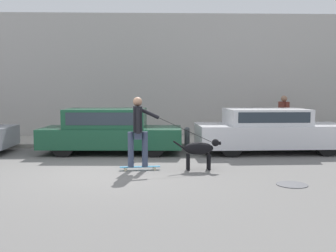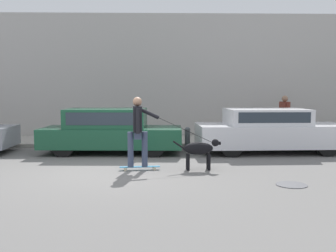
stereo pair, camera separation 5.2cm
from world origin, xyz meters
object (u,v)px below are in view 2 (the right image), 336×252
at_px(parked_car_2, 270,131).
at_px(parked_car_1, 111,131).
at_px(skateboarder, 138,129).
at_px(pedestrian_with_bag, 285,115).
at_px(dog, 199,149).
at_px(fire_hydrant, 187,137).

bearing_deg(parked_car_2, parked_car_1, 178.39).
distance_m(skateboarder, pedestrian_with_bag, 7.16).
distance_m(parked_car_1, parked_car_2, 4.80).
bearing_deg(parked_car_1, pedestrian_with_bag, 24.41).
relative_size(dog, fire_hydrant, 1.61).
relative_size(parked_car_2, skateboarder, 2.00).
xyz_separation_m(parked_car_1, skateboarder, (0.96, -2.59, 0.33)).
bearing_deg(dog, parked_car_1, 129.56).
xyz_separation_m(dog, pedestrian_with_bag, (3.63, 5.05, 0.50)).
xyz_separation_m(parked_car_1, parked_car_2, (4.80, -0.00, -0.00)).
distance_m(skateboarder, fire_hydrant, 3.71).
distance_m(parked_car_2, dog, 3.53).
relative_size(skateboarder, pedestrian_with_bag, 1.45).
distance_m(dog, pedestrian_with_bag, 6.24).
distance_m(dog, fire_hydrant, 3.38).
height_order(parked_car_1, pedestrian_with_bag, pedestrian_with_bag).
bearing_deg(fire_hydrant, dog, -89.40).
xyz_separation_m(parked_car_1, dog, (2.39, -2.58, -0.17)).
bearing_deg(pedestrian_with_bag, dog, 47.58).
xyz_separation_m(parked_car_2, dog, (-2.40, -2.58, -0.16)).
distance_m(parked_car_2, fire_hydrant, 2.58).
bearing_deg(parked_car_2, dog, -134.60).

